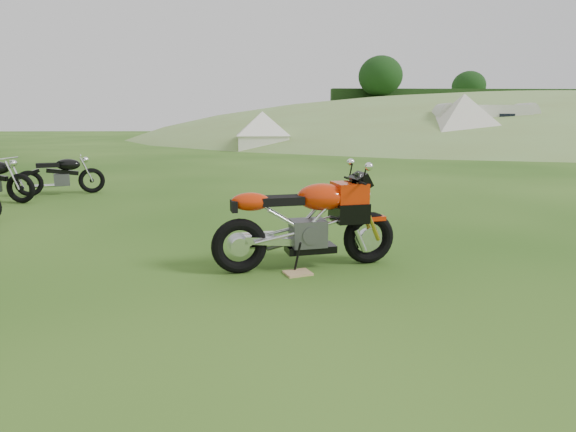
{
  "coord_description": "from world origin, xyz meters",
  "views": [
    {
      "loc": [
        0.13,
        -4.9,
        1.68
      ],
      "look_at": [
        0.36,
        0.4,
        0.6
      ],
      "focal_mm": 30.0,
      "sensor_mm": 36.0,
      "label": 1
    }
  ],
  "objects_px": {
    "tent_right": "(462,124)",
    "caravan": "(483,128)",
    "plywood_board": "(298,273)",
    "tent_left": "(263,129)",
    "sport_motorcycle": "(306,215)",
    "vintage_moto_c": "(60,174)"
  },
  "relations": [
    {
      "from": "tent_right",
      "to": "caravan",
      "type": "relative_size",
      "value": 0.63
    },
    {
      "from": "tent_right",
      "to": "caravan",
      "type": "distance_m",
      "value": 1.97
    },
    {
      "from": "plywood_board",
      "to": "tent_left",
      "type": "distance_m",
      "value": 20.92
    },
    {
      "from": "tent_left",
      "to": "sport_motorcycle",
      "type": "bearing_deg",
      "value": -91.42
    },
    {
      "from": "tent_right",
      "to": "caravan",
      "type": "xyz_separation_m",
      "value": [
        1.57,
        1.18,
        -0.19
      ]
    },
    {
      "from": "plywood_board",
      "to": "sport_motorcycle",
      "type": "bearing_deg",
      "value": 64.87
    },
    {
      "from": "caravan",
      "to": "vintage_moto_c",
      "type": "bearing_deg",
      "value": -133.48
    },
    {
      "from": "plywood_board",
      "to": "caravan",
      "type": "xyz_separation_m",
      "value": [
        10.9,
        19.94,
        1.18
      ]
    },
    {
      "from": "vintage_moto_c",
      "to": "tent_right",
      "type": "relative_size",
      "value": 0.55
    },
    {
      "from": "sport_motorcycle",
      "to": "plywood_board",
      "type": "relative_size",
      "value": 7.2
    },
    {
      "from": "plywood_board",
      "to": "tent_right",
      "type": "bearing_deg",
      "value": 63.55
    },
    {
      "from": "vintage_moto_c",
      "to": "caravan",
      "type": "distance_m",
      "value": 21.23
    },
    {
      "from": "plywood_board",
      "to": "tent_left",
      "type": "xyz_separation_m",
      "value": [
        -0.57,
        20.88,
        1.11
      ]
    },
    {
      "from": "plywood_board",
      "to": "vintage_moto_c",
      "type": "bearing_deg",
      "value": 130.3
    },
    {
      "from": "plywood_board",
      "to": "tent_left",
      "type": "relative_size",
      "value": 0.11
    },
    {
      "from": "tent_right",
      "to": "plywood_board",
      "type": "bearing_deg",
      "value": -115.91
    },
    {
      "from": "sport_motorcycle",
      "to": "tent_right",
      "type": "relative_size",
      "value": 0.64
    },
    {
      "from": "tent_left",
      "to": "vintage_moto_c",
      "type": "bearing_deg",
      "value": -109.34
    },
    {
      "from": "plywood_board",
      "to": "caravan",
      "type": "distance_m",
      "value": 22.76
    },
    {
      "from": "vintage_moto_c",
      "to": "caravan",
      "type": "height_order",
      "value": "caravan"
    },
    {
      "from": "plywood_board",
      "to": "vintage_moto_c",
      "type": "height_order",
      "value": "vintage_moto_c"
    },
    {
      "from": "sport_motorcycle",
      "to": "vintage_moto_c",
      "type": "xyz_separation_m",
      "value": [
        -5.02,
        5.56,
        -0.14
      ]
    }
  ]
}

